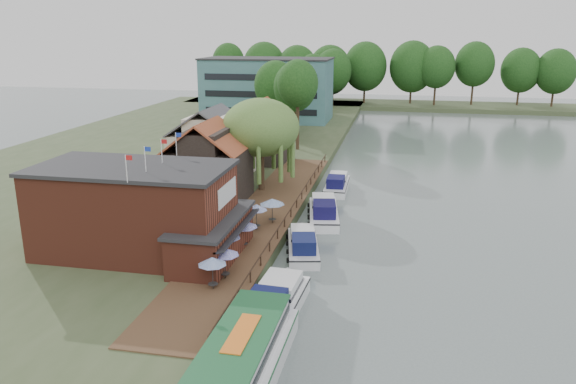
# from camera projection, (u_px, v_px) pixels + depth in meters

# --- Properties ---
(ground) EXTENTS (260.00, 260.00, 0.00)m
(ground) POSITION_uv_depth(u_px,v_px,m) (332.00, 274.00, 44.31)
(ground) COLOR #576463
(ground) RESTS_ON ground
(land_bank) EXTENTS (50.00, 140.00, 1.00)m
(land_bank) POSITION_uv_depth(u_px,v_px,m) (160.00, 157.00, 82.85)
(land_bank) COLOR #384728
(land_bank) RESTS_ON ground
(quay_deck) EXTENTS (6.00, 50.00, 0.10)m
(quay_deck) POSITION_uv_depth(u_px,v_px,m) (264.00, 216.00, 54.96)
(quay_deck) COLOR #47301E
(quay_deck) RESTS_ON land_bank
(quay_rail) EXTENTS (0.20, 49.00, 1.00)m
(quay_rail) POSITION_uv_depth(u_px,v_px,m) (292.00, 211.00, 54.79)
(quay_rail) COLOR black
(quay_rail) RESTS_ON land_bank
(pub) EXTENTS (20.00, 11.00, 7.30)m
(pub) POSITION_uv_depth(u_px,v_px,m) (157.00, 211.00, 44.75)
(pub) COLOR maroon
(pub) RESTS_ON land_bank
(hotel_block) EXTENTS (25.40, 12.40, 12.30)m
(hotel_block) POSITION_uv_depth(u_px,v_px,m) (267.00, 89.00, 112.42)
(hotel_block) COLOR #38666B
(hotel_block) RESTS_ON land_bank
(cottage_a) EXTENTS (8.60, 7.60, 8.50)m
(cottage_a) POSITION_uv_depth(u_px,v_px,m) (208.00, 162.00, 58.90)
(cottage_a) COLOR black
(cottage_a) RESTS_ON land_bank
(cottage_b) EXTENTS (9.60, 8.60, 8.50)m
(cottage_b) POSITION_uv_depth(u_px,v_px,m) (212.00, 142.00, 68.88)
(cottage_b) COLOR beige
(cottage_b) RESTS_ON land_bank
(cottage_c) EXTENTS (7.60, 7.60, 8.50)m
(cottage_c) POSITION_uv_depth(u_px,v_px,m) (261.00, 131.00, 76.59)
(cottage_c) COLOR black
(cottage_c) RESTS_ON land_bank
(willow) EXTENTS (8.60, 8.60, 10.43)m
(willow) POSITION_uv_depth(u_px,v_px,m) (261.00, 145.00, 62.47)
(willow) COLOR #476B2D
(willow) RESTS_ON land_bank
(umbrella_0) EXTENTS (2.03, 2.03, 2.38)m
(umbrella_0) POSITION_uv_depth(u_px,v_px,m) (213.00, 273.00, 38.99)
(umbrella_0) COLOR navy
(umbrella_0) RESTS_ON quay_deck
(umbrella_1) EXTENTS (2.16, 2.16, 2.38)m
(umbrella_1) POSITION_uv_depth(u_px,v_px,m) (225.00, 263.00, 40.65)
(umbrella_1) COLOR #1E1B98
(umbrella_1) RESTS_ON quay_deck
(umbrella_2) EXTENTS (2.26, 2.26, 2.38)m
(umbrella_2) POSITION_uv_depth(u_px,v_px,m) (227.00, 246.00, 43.95)
(umbrella_2) COLOR navy
(umbrella_2) RESTS_ON quay_deck
(umbrella_3) EXTENTS (2.44, 2.44, 2.38)m
(umbrella_3) POSITION_uv_depth(u_px,v_px,m) (243.00, 234.00, 46.39)
(umbrella_3) COLOR navy
(umbrella_3) RESTS_ON quay_deck
(umbrella_4) EXTENTS (2.01, 2.01, 2.38)m
(umbrella_4) POSITION_uv_depth(u_px,v_px,m) (257.00, 217.00, 50.72)
(umbrella_4) COLOR navy
(umbrella_4) RESTS_ON quay_deck
(umbrella_5) EXTENTS (2.35, 2.35, 2.38)m
(umbrella_5) POSITION_uv_depth(u_px,v_px,m) (272.00, 211.00, 52.41)
(umbrella_5) COLOR navy
(umbrella_5) RESTS_ON quay_deck
(cruiser_0) EXTENTS (3.95, 10.55, 2.53)m
(cruiser_0) POSITION_uv_depth(u_px,v_px,m) (274.00, 300.00, 37.24)
(cruiser_0) COLOR white
(cruiser_0) RESTS_ON ground
(cruiser_1) EXTENTS (4.69, 9.34, 2.13)m
(cruiser_1) POSITION_uv_depth(u_px,v_px,m) (303.00, 242.00, 48.09)
(cruiser_1) COLOR silver
(cruiser_1) RESTS_ON ground
(cruiser_2) EXTENTS (4.78, 10.24, 2.39)m
(cruiser_2) POSITION_uv_depth(u_px,v_px,m) (324.00, 209.00, 56.62)
(cruiser_2) COLOR white
(cruiser_2) RESTS_ON ground
(cruiser_3) EXTENTS (3.07, 9.02, 2.13)m
(cruiser_3) POSITION_uv_depth(u_px,v_px,m) (337.00, 182.00, 66.98)
(cruiser_3) COLOR white
(cruiser_3) RESTS_ON ground
(tour_boat) EXTENTS (4.11, 14.02, 3.05)m
(tour_boat) POSITION_uv_depth(u_px,v_px,m) (238.00, 364.00, 29.68)
(tour_boat) COLOR silver
(tour_boat) RESTS_ON ground
(swan) EXTENTS (0.44, 0.44, 0.44)m
(swan) POSITION_uv_depth(u_px,v_px,m) (278.00, 335.00, 35.07)
(swan) COLOR white
(swan) RESTS_ON ground
(bank_tree_0) EXTENTS (6.10, 6.10, 13.46)m
(bank_tree_0) POSITION_uv_depth(u_px,v_px,m) (298.00, 105.00, 83.85)
(bank_tree_0) COLOR #143811
(bank_tree_0) RESTS_ON land_bank
(bank_tree_1) EXTENTS (6.87, 6.87, 12.69)m
(bank_tree_1) POSITION_uv_depth(u_px,v_px,m) (295.00, 102.00, 90.60)
(bank_tree_1) COLOR #143811
(bank_tree_1) RESTS_ON land_bank
(bank_tree_2) EXTENTS (7.53, 7.53, 12.50)m
(bank_tree_2) POSITION_uv_depth(u_px,v_px,m) (276.00, 96.00, 99.05)
(bank_tree_2) COLOR #143811
(bank_tree_2) RESTS_ON land_bank
(bank_tree_3) EXTENTS (6.47, 6.47, 12.77)m
(bank_tree_3) POSITION_uv_depth(u_px,v_px,m) (313.00, 84.00, 119.92)
(bank_tree_3) COLOR #143811
(bank_tree_3) RESTS_ON land_bank
(bank_tree_4) EXTENTS (6.05, 6.05, 10.29)m
(bank_tree_4) POSITION_uv_depth(u_px,v_px,m) (303.00, 88.00, 125.42)
(bank_tree_4) COLOR #143811
(bank_tree_4) RESTS_ON land_bank
(bank_tree_5) EXTENTS (8.82, 8.82, 13.39)m
(bank_tree_5) POSITION_uv_depth(u_px,v_px,m) (333.00, 77.00, 133.01)
(bank_tree_5) COLOR #143811
(bank_tree_5) RESTS_ON land_bank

